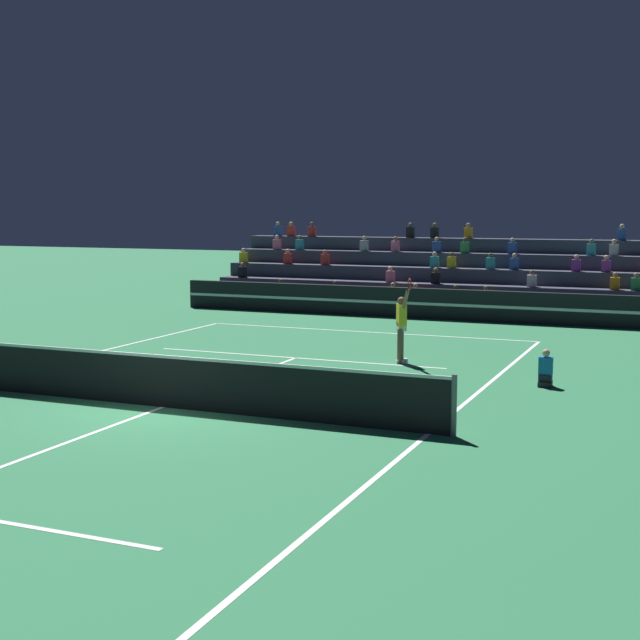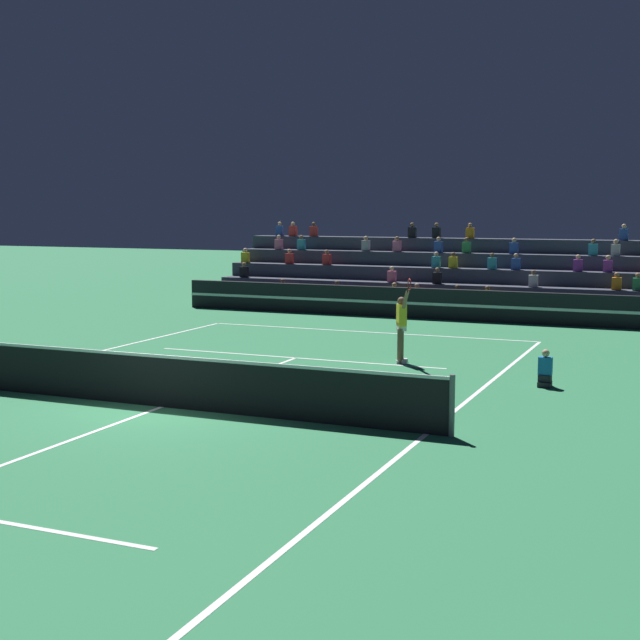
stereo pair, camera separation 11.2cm
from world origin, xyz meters
The scene contains 8 objects.
ground_plane centered at (0.00, 0.00, 0.00)m, with size 120.00×120.00×0.00m, color #2D7A4C.
court_lines centered at (0.00, 0.00, 0.00)m, with size 11.10×23.90×0.01m.
tennis_net centered at (0.00, 0.00, 0.54)m, with size 12.00×0.10×1.10m.
sponsor_banner_wall centered at (0.00, 16.06, 0.55)m, with size 18.00×0.26×1.10m.
bleacher_stand centered at (0.00, 19.87, 1.02)m, with size 17.37×4.75×3.38m.
ball_kid_courtside centered at (6.73, 5.12, 0.33)m, with size 0.30×0.36×0.84m.
tennis_player centered at (2.82, 6.80, 0.98)m, with size 0.72×1.15×2.32m.
tennis_ball centered at (2.65, 1.26, 0.03)m, with size 0.07×0.07×0.07m, color #C6DB33.
Camera 2 is at (9.81, -14.84, 3.95)m, focal length 50.00 mm.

